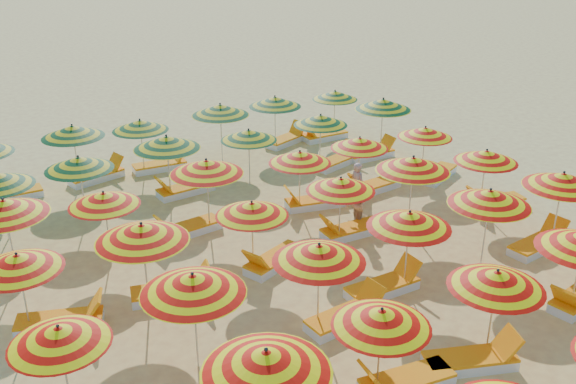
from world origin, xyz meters
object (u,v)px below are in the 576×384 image
object	(u,v)px
umbrella_34	(321,120)
lounger_13	(62,321)
umbrella_40	(275,102)
umbrella_35	(383,104)
umbrella_23	(486,156)
lounger_29	(324,136)
umbrella_13	(193,284)
lounger_26	(98,176)
umbrella_21	(341,185)
umbrella_38	(140,125)
umbrella_15	(409,220)
umbrella_12	(59,336)
lounger_21	(437,174)
umbrella_19	(142,233)
beachgoer_a	(358,185)
umbrella_8	(382,318)
umbrella_29	(425,132)
umbrella_39	(220,110)
umbrella_17	(563,180)
lounger_7	(472,360)
umbrella_26	(206,167)
lounger_23	(337,161)
umbrella_41	(335,95)
umbrella_7	(266,362)
lounger_12	(538,244)
lounger_28	(287,140)
umbrella_25	(104,199)
lounger_14	(173,291)
umbrella_28	(360,143)
lounger_22	(184,189)
umbrella_22	(413,164)
lounger_20	(373,186)
lounger_18	(188,229)
beachgoer_b	(355,205)
umbrella_37	(73,131)
lounger_24	(371,154)
lounger_6	(405,382)
lounger_27	(161,165)
umbrella_31	(79,163)
umbrella_16	(490,198)
lounger_19	(314,202)
umbrella_27	(300,158)
umbrella_18	(18,262)
umbrella_9	(497,280)
lounger_17	(494,202)
umbrella_24	(4,208)
lounger_10	(346,317)

from	to	relation	value
umbrella_34	lounger_13	size ratio (longest dim) A/B	1.26
umbrella_40	umbrella_35	bearing A→B (deg)	-40.41
umbrella_23	lounger_29	distance (m)	7.59
umbrella_34	umbrella_13	bearing A→B (deg)	-135.08
lounger_26	lounger_29	size ratio (longest dim) A/B	1.05
umbrella_21	umbrella_38	xyz separation A→B (m)	(-2.76, 7.09, 0.04)
umbrella_15	umbrella_40	distance (m)	9.93
umbrella_12	umbrella_40	distance (m)	13.72
lounger_21	umbrella_19	bearing A→B (deg)	-10.44
beachgoer_a	umbrella_8	bearing A→B (deg)	140.00
umbrella_29	umbrella_39	xyz separation A→B (m)	(-4.72, 4.75, 0.22)
umbrella_17	lounger_7	world-z (taller)	umbrella_17
umbrella_34	umbrella_26	bearing A→B (deg)	-154.57
lounger_23	umbrella_21	bearing A→B (deg)	-139.89
umbrella_29	umbrella_41	world-z (taller)	umbrella_29
umbrella_12	umbrella_35	world-z (taller)	umbrella_35
umbrella_7	lounger_12	size ratio (longest dim) A/B	1.33
lounger_26	lounger_28	bearing A→B (deg)	-13.28
umbrella_25	lounger_14	world-z (taller)	umbrella_25
umbrella_28	lounger_22	size ratio (longest dim) A/B	1.26
umbrella_22	lounger_20	distance (m)	3.04
umbrella_23	lounger_18	xyz separation A→B (m)	(-7.73, 2.79, -1.48)
umbrella_19	beachgoer_b	bearing A→B (deg)	9.01
umbrella_35	umbrella_37	xyz separation A→B (m)	(-9.79, 2.47, -0.06)
lounger_24	beachgoer_b	distance (m)	5.47
umbrella_38	lounger_29	distance (m)	7.07
lounger_6	lounger_27	size ratio (longest dim) A/B	1.01
umbrella_17	lounger_27	world-z (taller)	umbrella_17
umbrella_21	umbrella_31	xyz separation A→B (m)	(-5.26, 4.55, 0.08)
umbrella_19	umbrella_7	bearing A→B (deg)	-87.29
umbrella_16	lounger_24	world-z (taller)	umbrella_16
lounger_6	lounger_18	size ratio (longest dim) A/B	1.00
lounger_24	umbrella_17	bearing A→B (deg)	-87.93
lounger_13	lounger_19	distance (m)	7.92
lounger_7	lounger_18	world-z (taller)	same
lounger_21	umbrella_27	bearing A→B (deg)	-25.16
umbrella_8	umbrella_18	bearing A→B (deg)	134.68
umbrella_17	lounger_6	bearing A→B (deg)	-160.90
umbrella_8	umbrella_41	world-z (taller)	umbrella_8
umbrella_39	lounger_6	bearing A→B (deg)	-99.72
umbrella_9	lounger_20	size ratio (longest dim) A/B	1.27
lounger_24	beachgoer_b	world-z (taller)	beachgoer_b
umbrella_9	umbrella_27	bearing A→B (deg)	87.94
umbrella_8	umbrella_29	bearing A→B (deg)	44.67
lounger_12	lounger_17	xyz separation A→B (m)	(0.96, 2.37, 0.00)
umbrella_24	lounger_22	distance (m)	6.01
umbrella_23	umbrella_17	bearing A→B (deg)	-89.08
beachgoer_a	umbrella_34	bearing A→B (deg)	-20.93
umbrella_24	lounger_10	xyz separation A→B (m)	(5.55, -5.28, -1.64)
umbrella_39	lounger_10	world-z (taller)	umbrella_39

